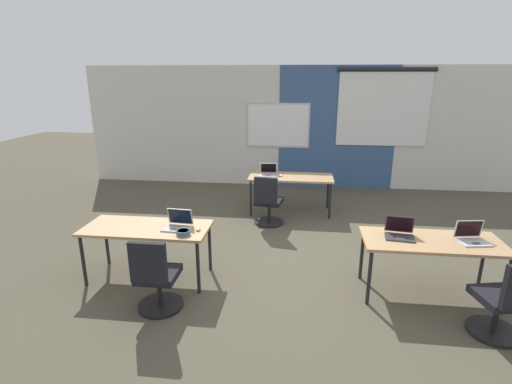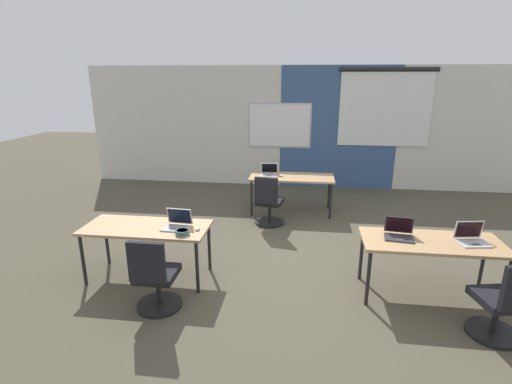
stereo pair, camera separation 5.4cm
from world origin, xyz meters
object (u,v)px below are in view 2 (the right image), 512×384
(laptop_far_left, at_px, (269,173))
(laptop_near_right_inner, at_px, (399,233))
(desk_near_left, at_px, (147,231))
(desk_far_center, at_px, (292,179))
(laptop_near_right_end, at_px, (472,238))
(chair_near_right_end, at_px, (503,307))
(laptop_near_left_inner, at_px, (177,224))
(chair_far_left, at_px, (269,205))
(snack_bowl, at_px, (182,232))
(chair_near_left_inner, at_px, (155,280))
(mouse_far_left, at_px, (282,175))
(mouse_near_left_inner, at_px, (197,229))
(desk_near_right, at_px, (431,245))

(laptop_far_left, height_order, laptop_near_right_inner, laptop_near_right_inner)
(desk_near_left, relative_size, desk_far_center, 1.00)
(laptop_near_right_end, distance_m, chair_near_right_end, 0.87)
(desk_far_center, distance_m, laptop_near_left_inner, 3.10)
(chair_far_left, xyz_separation_m, snack_bowl, (-0.84, -2.25, 0.38))
(chair_far_left, bearing_deg, laptop_near_right_end, 150.75)
(desk_near_left, xyz_separation_m, chair_near_left_inner, (0.38, -0.72, -0.28))
(desk_far_center, xyz_separation_m, laptop_far_left, (-0.44, 0.02, 0.11))
(laptop_near_left_inner, height_order, snack_bowl, laptop_near_left_inner)
(laptop_near_right_end, bearing_deg, chair_near_left_inner, -178.07)
(laptop_near_left_inner, bearing_deg, mouse_far_left, 72.05)
(chair_near_right_end, height_order, mouse_near_left_inner, chair_near_right_end)
(chair_far_left, bearing_deg, mouse_far_left, -94.40)
(chair_near_left_inner, bearing_deg, snack_bowl, -108.33)
(mouse_far_left, relative_size, chair_far_left, 0.12)
(desk_near_right, relative_size, laptop_near_left_inner, 4.55)
(laptop_far_left, distance_m, snack_bowl, 3.11)
(chair_near_right_end, distance_m, snack_bowl, 3.52)
(chair_near_left_inner, bearing_deg, chair_far_left, -110.16)
(mouse_far_left, relative_size, chair_near_right_end, 0.12)
(laptop_near_right_inner, bearing_deg, desk_far_center, 124.29)
(snack_bowl, bearing_deg, laptop_near_right_inner, 5.63)
(chair_near_right_end, relative_size, chair_near_left_inner, 1.00)
(desk_far_center, relative_size, laptop_near_right_inner, 4.39)
(desk_near_left, bearing_deg, chair_near_right_end, -10.79)
(desk_near_left, xyz_separation_m, desk_far_center, (1.75, 2.80, 0.00))
(laptop_near_right_end, relative_size, laptop_near_right_inner, 1.01)
(desk_near_right, xyz_separation_m, chair_near_left_inner, (-3.12, -0.72, -0.28))
(desk_far_center, height_order, laptop_near_right_inner, laptop_near_right_inner)
(desk_near_left, bearing_deg, mouse_near_left_inner, -3.10)
(mouse_near_left_inner, xyz_separation_m, chair_near_left_inner, (-0.31, -0.68, -0.36))
(laptop_near_right_inner, bearing_deg, laptop_near_right_end, 4.04)
(laptop_near_left_inner, bearing_deg, laptop_far_left, 76.80)
(desk_far_center, height_order, chair_near_left_inner, chair_near_left_inner)
(chair_far_left, relative_size, chair_near_right_end, 1.00)
(chair_far_left, height_order, laptop_near_right_inner, laptop_near_right_inner)
(laptop_near_right_end, height_order, mouse_near_left_inner, laptop_near_right_end)
(snack_bowl, bearing_deg, desk_far_center, 68.10)
(chair_far_left, relative_size, laptop_near_left_inner, 2.62)
(mouse_near_left_inner, bearing_deg, laptop_near_right_end, 0.84)
(desk_far_center, bearing_deg, snack_bowl, -111.90)
(mouse_far_left, height_order, chair_far_left, chair_far_left)
(laptop_near_left_inner, relative_size, mouse_near_left_inner, 3.32)
(mouse_far_left, xyz_separation_m, chair_near_right_end, (2.44, -3.54, -0.36))
(chair_near_right_end, distance_m, mouse_near_left_inner, 3.40)
(chair_near_right_end, height_order, laptop_near_right_inner, laptop_near_right_inner)
(desk_near_right, relative_size, chair_far_left, 1.74)
(chair_far_left, relative_size, snack_bowl, 5.18)
(laptop_near_right_inner, bearing_deg, laptop_far_left, 130.90)
(desk_near_left, distance_m, chair_near_left_inner, 0.86)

